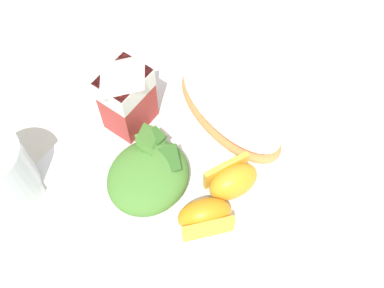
% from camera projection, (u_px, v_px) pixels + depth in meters
% --- Properties ---
extents(ground, '(3.00, 3.00, 0.00)m').
position_uv_depth(ground, '(192.00, 154.00, 0.58)').
color(ground, beige).
extents(white_plate, '(0.28, 0.28, 0.02)m').
position_uv_depth(white_plate, '(192.00, 151.00, 0.57)').
color(white_plate, white).
rests_on(white_plate, ground).
extents(cheesy_pizza_bread, '(0.13, 0.19, 0.04)m').
position_uv_depth(cheesy_pizza_bread, '(230.00, 110.00, 0.57)').
color(cheesy_pizza_bread, tan).
rests_on(cheesy_pizza_bread, white_plate).
extents(green_salad_pile, '(0.10, 0.09, 0.05)m').
position_uv_depth(green_salad_pile, '(148.00, 176.00, 0.53)').
color(green_salad_pile, '#4C8433').
rests_on(green_salad_pile, white_plate).
extents(milk_carton, '(0.06, 0.05, 0.11)m').
position_uv_depth(milk_carton, '(126.00, 93.00, 0.54)').
color(milk_carton, '#B7332D').
rests_on(milk_carton, white_plate).
extents(orange_wedge_front, '(0.07, 0.07, 0.04)m').
position_uv_depth(orange_wedge_front, '(205.00, 217.00, 0.50)').
color(orange_wedge_front, orange).
rests_on(orange_wedge_front, white_plate).
extents(orange_wedge_middle, '(0.07, 0.06, 0.04)m').
position_uv_depth(orange_wedge_middle, '(232.00, 180.00, 0.52)').
color(orange_wedge_middle, orange).
rests_on(orange_wedge_middle, white_plate).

